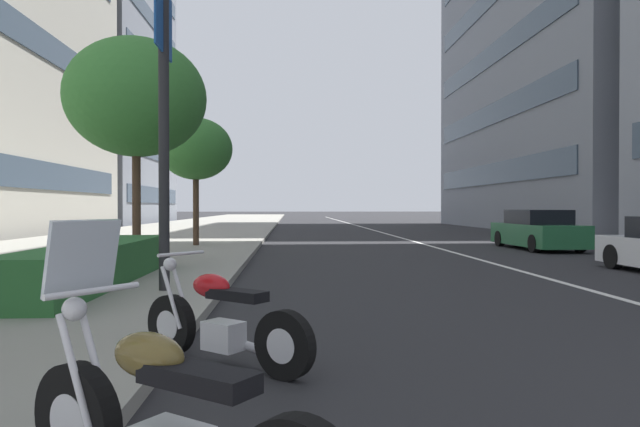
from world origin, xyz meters
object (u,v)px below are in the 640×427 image
Objects in this scene: motorcycle_by_sign_pole at (167,426)px; street_tree_far_plaza at (196,149)px; motorcycle_far_end_row at (222,324)px; car_mid_block_traffic at (537,231)px; street_tree_near_plaza_corner at (136,98)px.

street_tree_far_plaza is at bearing -45.54° from motorcycle_by_sign_pole.
motorcycle_far_end_row is 0.38× the size of car_mid_block_traffic.
motorcycle_far_end_row is at bearing -169.89° from street_tree_far_plaza.
car_mid_block_traffic is at bearing -84.52° from motorcycle_far_end_row.
motorcycle_by_sign_pole is at bearing 129.31° from motorcycle_far_end_row.
street_tree_near_plaza_corner is at bearing 175.12° from street_tree_far_plaza.
motorcycle_by_sign_pole is 20.41m from car_mid_block_traffic.
car_mid_block_traffic is 0.81× the size of street_tree_near_plaza_corner.
motorcycle_by_sign_pole is 2.74m from motorcycle_far_end_row.
street_tree_near_plaza_corner reaches higher than motorcycle_by_sign_pole.
street_tree_far_plaza is (18.57, 2.87, 3.26)m from motorcycle_by_sign_pole.
street_tree_far_plaza is at bearing -41.53° from motorcycle_far_end_row.
motorcycle_by_sign_pole is 19.07m from street_tree_far_plaza.
street_tree_near_plaza_corner is at bearing -38.93° from motorcycle_by_sign_pole.
motorcycle_by_sign_pole is at bearing -164.61° from street_tree_near_plaza_corner.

